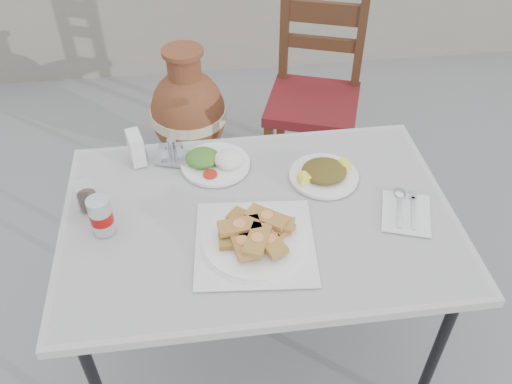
{
  "coord_description": "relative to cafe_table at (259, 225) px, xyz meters",
  "views": [
    {
      "loc": [
        -0.23,
        -1.38,
        2.09
      ],
      "look_at": [
        -0.06,
        -0.02,
        0.86
      ],
      "focal_mm": 38.0,
      "sensor_mm": 36.0,
      "label": 1
    }
  ],
  "objects": [
    {
      "name": "ground",
      "position": [
        0.05,
        0.07,
        -0.75
      ],
      "size": [
        80.0,
        80.0,
        0.0
      ],
      "primitive_type": "plane",
      "color": "slate",
      "rests_on": "ground"
    },
    {
      "name": "cafe_table",
      "position": [
        0.0,
        0.0,
        0.0
      ],
      "size": [
        1.33,
        0.91,
        0.81
      ],
      "rotation": [
        0.0,
        0.0,
        0.0
      ],
      "color": "black",
      "rests_on": "ground"
    },
    {
      "name": "pide_plate",
      "position": [
        -0.03,
        -0.13,
        0.09
      ],
      "size": [
        0.41,
        0.41,
        0.08
      ],
      "rotation": [
        0.0,
        0.0,
        -0.09
      ],
      "color": "silver",
      "rests_on": "cafe_table"
    },
    {
      "name": "salad_rice_plate",
      "position": [
        -0.13,
        0.28,
        0.08
      ],
      "size": [
        0.26,
        0.26,
        0.06
      ],
      "color": "white",
      "rests_on": "cafe_table"
    },
    {
      "name": "salad_chopped_plate",
      "position": [
        0.26,
        0.16,
        0.08
      ],
      "size": [
        0.25,
        0.25,
        0.05
      ],
      "color": "white",
      "rests_on": "cafe_table"
    },
    {
      "name": "soda_can",
      "position": [
        -0.51,
        -0.02,
        0.12
      ],
      "size": [
        0.07,
        0.07,
        0.13
      ],
      "color": "silver",
      "rests_on": "cafe_table"
    },
    {
      "name": "cola_glass",
      "position": [
        -0.57,
        0.1,
        0.1
      ],
      "size": [
        0.07,
        0.07,
        0.1
      ],
      "color": "white",
      "rests_on": "cafe_table"
    },
    {
      "name": "napkin_holder",
      "position": [
        -0.42,
        0.35,
        0.12
      ],
      "size": [
        0.08,
        0.11,
        0.12
      ],
      "rotation": [
        0.0,
        0.0,
        0.25
      ],
      "color": "silver",
      "rests_on": "cafe_table"
    },
    {
      "name": "condiment_caddy",
      "position": [
        -0.29,
        0.33,
        0.09
      ],
      "size": [
        0.14,
        0.13,
        0.09
      ],
      "rotation": [
        0.0,
        0.0,
        -0.29
      ],
      "color": "silver",
      "rests_on": "cafe_table"
    },
    {
      "name": "cutlery_napkin",
      "position": [
        0.5,
        -0.05,
        0.06
      ],
      "size": [
        0.22,
        0.25,
        0.02
      ],
      "rotation": [
        0.0,
        0.0,
        -0.33
      ],
      "color": "silver",
      "rests_on": "cafe_table"
    },
    {
      "name": "chair",
      "position": [
        0.45,
        1.12,
        -0.21
      ],
      "size": [
        0.59,
        0.59,
        1.05
      ],
      "rotation": [
        0.0,
        0.0,
        -0.34
      ],
      "color": "#361A0E",
      "rests_on": "ground"
    },
    {
      "name": "terracotta_urn",
      "position": [
        -0.23,
        1.33,
        -0.4
      ],
      "size": [
        0.43,
        0.43,
        0.76
      ],
      "color": "brown",
      "rests_on": "ground"
    }
  ]
}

